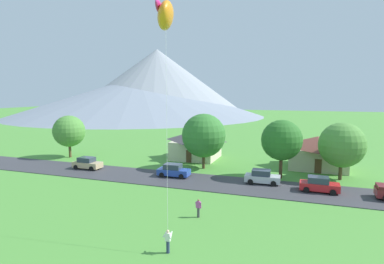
# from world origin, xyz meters

# --- Properties ---
(road_strip) EXTENTS (160.00, 7.17, 0.08)m
(road_strip) POSITION_xyz_m (0.00, 26.23, 0.04)
(road_strip) COLOR #38383D
(road_strip) RESTS_ON ground
(mountain_east_ridge) EXTENTS (92.47, 92.47, 33.41)m
(mountain_east_ridge) POSITION_xyz_m (-60.90, 138.36, 16.71)
(mountain_east_ridge) COLOR #8E939E
(mountain_east_ridge) RESTS_ON ground
(mountain_far_east_ridge) EXTENTS (122.02, 122.02, 19.23)m
(mountain_far_east_ridge) POSITION_xyz_m (-66.47, 128.32, 9.62)
(mountain_far_east_ridge) COLOR gray
(mountain_far_east_ridge) RESTS_ON ground
(house_leftmost) EXTENTS (7.77, 7.68, 4.75)m
(house_leftmost) POSITION_xyz_m (-6.94, 39.60, 2.46)
(house_leftmost) COLOR beige
(house_leftmost) RESTS_ON ground
(house_left_center) EXTENTS (8.53, 7.73, 4.70)m
(house_left_center) POSITION_xyz_m (12.20, 39.16, 2.44)
(house_left_center) COLOR beige
(house_left_center) RESTS_ON ground
(tree_near_left) EXTENTS (5.71, 5.71, 7.38)m
(tree_near_left) POSITION_xyz_m (14.72, 33.06, 4.52)
(tree_near_left) COLOR #4C3823
(tree_near_left) RESTS_ON ground
(tree_left_of_center) EXTENTS (5.24, 5.24, 7.65)m
(tree_left_of_center) POSITION_xyz_m (7.46, 31.35, 5.01)
(tree_left_of_center) COLOR #4C3823
(tree_left_of_center) RESTS_ON ground
(tree_center) EXTENTS (6.39, 6.39, 8.10)m
(tree_center) POSITION_xyz_m (-3.59, 33.15, 4.89)
(tree_center) COLOR #4C3823
(tree_center) RESTS_ON ground
(tree_right_of_center) EXTENTS (5.37, 5.37, 7.25)m
(tree_right_of_center) POSITION_xyz_m (-27.79, 33.32, 4.55)
(tree_right_of_center) COLOR brown
(tree_right_of_center) RESTS_ON ground
(parked_car_blue_west_end) EXTENTS (4.24, 2.16, 1.68)m
(parked_car_blue_west_end) POSITION_xyz_m (-5.95, 27.31, 0.87)
(parked_car_blue_west_end) COLOR #2847A8
(parked_car_blue_west_end) RESTS_ON road_strip
(parked_car_silver_mid_west) EXTENTS (4.26, 2.19, 1.68)m
(parked_car_silver_mid_west) POSITION_xyz_m (5.50, 27.92, 0.87)
(parked_car_silver_mid_west) COLOR #B7BCC1
(parked_car_silver_mid_west) RESTS_ON road_strip
(parked_car_red_mid_east) EXTENTS (4.23, 2.14, 1.68)m
(parked_car_red_mid_east) POSITION_xyz_m (11.89, 26.73, 0.87)
(parked_car_red_mid_east) COLOR red
(parked_car_red_mid_east) RESTS_ON road_strip
(parked_car_tan_east_end) EXTENTS (4.21, 2.11, 1.68)m
(parked_car_tan_east_end) POSITION_xyz_m (-19.50, 27.16, 0.87)
(parked_car_tan_east_end) COLOR tan
(parked_car_tan_east_end) RESTS_ON road_strip
(kite_flyer_with_kite) EXTENTS (3.61, 6.71, 18.24)m
(kite_flyer_with_kite) POSITION_xyz_m (-0.73, 13.28, 16.93)
(kite_flyer_with_kite) COLOR navy
(kite_flyer_with_kite) RESTS_ON ground
(watcher_person) EXTENTS (0.56, 0.24, 1.68)m
(watcher_person) POSITION_xyz_m (1.34, 15.50, 0.88)
(watcher_person) COLOR #3D3D42
(watcher_person) RESTS_ON ground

